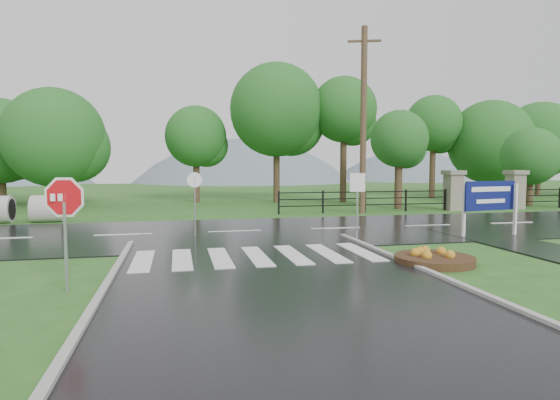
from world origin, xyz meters
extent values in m
plane|color=#285D1F|center=(0.00, 0.00, 0.00)|extent=(120.00, 120.00, 0.00)
cube|color=black|center=(0.00, 10.00, 0.00)|extent=(90.00, 8.00, 0.04)
cube|color=black|center=(8.50, 4.00, 0.00)|extent=(2.20, 11.00, 0.04)
cube|color=silver|center=(-3.00, 5.00, 0.06)|extent=(0.50, 2.80, 0.02)
cube|color=silver|center=(-2.00, 5.00, 0.06)|extent=(0.50, 2.80, 0.02)
cube|color=silver|center=(-1.00, 5.00, 0.06)|extent=(0.50, 2.80, 0.02)
cube|color=silver|center=(0.00, 5.00, 0.06)|extent=(0.50, 2.80, 0.02)
cube|color=silver|center=(1.00, 5.00, 0.06)|extent=(0.50, 2.80, 0.02)
cube|color=silver|center=(2.00, 5.00, 0.06)|extent=(0.50, 2.80, 0.02)
cube|color=silver|center=(3.00, 5.00, 0.06)|extent=(0.50, 2.80, 0.02)
cube|color=gray|center=(13.00, 16.00, 1.00)|extent=(0.80, 0.80, 2.00)
cube|color=#6B6659|center=(13.00, 16.00, 2.12)|extent=(1.00, 1.00, 0.24)
cube|color=gray|center=(17.00, 16.00, 1.00)|extent=(0.80, 0.80, 2.00)
cube|color=#6B6659|center=(17.00, 16.00, 2.12)|extent=(1.00, 1.00, 0.24)
cube|color=black|center=(7.75, 16.00, 0.40)|extent=(9.50, 0.05, 0.05)
cube|color=black|center=(7.75, 16.00, 0.75)|extent=(9.50, 0.05, 0.05)
cube|color=black|center=(7.75, 16.00, 1.10)|extent=(9.50, 0.05, 0.05)
cube|color=black|center=(3.00, 16.00, 0.60)|extent=(0.08, 0.08, 1.20)
cube|color=black|center=(12.50, 16.00, 0.60)|extent=(0.08, 0.08, 1.20)
cube|color=black|center=(17.50, 16.00, 0.60)|extent=(0.08, 0.08, 1.20)
sphere|color=slate|center=(8.00, 65.00, -17.28)|extent=(48.00, 48.00, 48.00)
sphere|color=slate|center=(36.00, 65.00, -12.96)|extent=(36.00, 36.00, 36.00)
cylinder|color=#9E9B93|center=(-7.73, 15.00, 0.60)|extent=(1.30, 1.20, 1.20)
cube|color=#939399|center=(-4.25, 2.35, 0.91)|extent=(0.05, 0.05, 1.81)
cylinder|color=white|center=(-4.25, 2.36, 1.90)|extent=(1.06, 0.28, 1.09)
cylinder|color=red|center=(-4.25, 2.35, 1.90)|extent=(0.92, 0.25, 0.95)
cube|color=silver|center=(7.63, 7.00, 0.94)|extent=(0.11, 0.11, 1.88)
cube|color=silver|center=(9.70, 7.00, 0.94)|extent=(0.11, 0.11, 1.88)
cube|color=#0D1458|center=(8.67, 7.00, 1.45)|extent=(2.23, 0.43, 1.03)
cube|color=white|center=(8.67, 6.96, 1.69)|extent=(1.76, 0.31, 0.17)
cube|color=white|center=(8.67, 6.96, 1.27)|extent=(1.30, 0.23, 0.14)
cylinder|color=#332111|center=(4.32, 3.30, 0.10)|extent=(2.01, 2.01, 0.20)
cube|color=#939399|center=(3.72, 7.09, 1.06)|extent=(0.04, 0.04, 2.12)
cube|color=white|center=(3.72, 7.07, 1.96)|extent=(0.50, 0.12, 0.62)
cylinder|color=#939399|center=(-1.50, 9.13, 1.06)|extent=(0.06, 0.06, 2.12)
cylinder|color=white|center=(-1.50, 9.11, 2.01)|extent=(0.52, 0.13, 0.53)
cylinder|color=#473523|center=(7.38, 15.50, 4.80)|extent=(0.32, 0.32, 9.61)
cube|color=brown|center=(7.38, 15.50, 8.86)|extent=(1.66, 0.64, 0.11)
cylinder|color=#3D2B1C|center=(10.41, 17.50, 1.68)|extent=(0.46, 0.46, 3.37)
sphere|color=#1C5B1F|center=(10.41, 17.50, 4.04)|extent=(3.29, 3.29, 3.29)
cylinder|color=#3D2B1C|center=(19.23, 17.50, 1.28)|extent=(0.43, 0.43, 2.57)
sphere|color=#1C5B1F|center=(19.23, 17.50, 3.08)|extent=(3.54, 3.54, 3.54)
camera|label=1|loc=(-2.09, -7.41, 2.52)|focal=30.00mm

